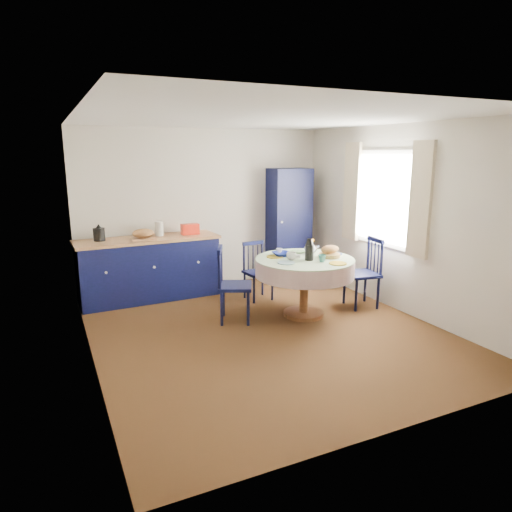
% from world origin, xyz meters
% --- Properties ---
extents(floor, '(4.50, 4.50, 0.00)m').
position_xyz_m(floor, '(0.00, 0.00, 0.00)').
color(floor, black).
rests_on(floor, ground).
extents(ceiling, '(4.50, 4.50, 0.00)m').
position_xyz_m(ceiling, '(0.00, 0.00, 2.50)').
color(ceiling, white).
rests_on(ceiling, wall_back).
extents(wall_back, '(4.00, 0.02, 2.50)m').
position_xyz_m(wall_back, '(0.00, 2.25, 1.25)').
color(wall_back, beige).
rests_on(wall_back, floor).
extents(wall_left, '(0.02, 4.50, 2.50)m').
position_xyz_m(wall_left, '(-2.00, 0.00, 1.25)').
color(wall_left, beige).
rests_on(wall_left, floor).
extents(wall_right, '(0.02, 4.50, 2.50)m').
position_xyz_m(wall_right, '(2.00, 0.00, 1.25)').
color(wall_right, beige).
rests_on(wall_right, floor).
extents(window, '(0.10, 1.74, 1.45)m').
position_xyz_m(window, '(1.95, 0.30, 1.52)').
color(window, white).
rests_on(window, wall_right).
extents(kitchen_counter, '(2.08, 0.71, 1.16)m').
position_xyz_m(kitchen_counter, '(-1.00, 1.90, 0.47)').
color(kitchen_counter, black).
rests_on(kitchen_counter, floor).
extents(pantry_cabinet, '(0.67, 0.50, 1.87)m').
position_xyz_m(pantry_cabinet, '(1.40, 2.00, 0.94)').
color(pantry_cabinet, black).
rests_on(pantry_cabinet, floor).
extents(dining_table, '(1.29, 1.29, 1.06)m').
position_xyz_m(dining_table, '(0.70, 0.30, 0.66)').
color(dining_table, brown).
rests_on(dining_table, floor).
extents(chair_left, '(0.56, 0.57, 0.97)m').
position_xyz_m(chair_left, '(-0.24, 0.52, 0.49)').
color(chair_left, black).
rests_on(chair_left, floor).
extents(chair_far, '(0.40, 0.39, 0.85)m').
position_xyz_m(chair_far, '(0.44, 1.23, 0.43)').
color(chair_far, black).
rests_on(chair_far, floor).
extents(chair_right, '(0.48, 0.50, 0.98)m').
position_xyz_m(chair_right, '(1.66, 0.28, 0.50)').
color(chair_right, black).
rests_on(chair_right, floor).
extents(mug_a, '(0.13, 0.13, 0.10)m').
position_xyz_m(mug_a, '(0.50, 0.30, 0.83)').
color(mug_a, silver).
rests_on(mug_a, dining_table).
extents(mug_b, '(0.10, 0.10, 0.09)m').
position_xyz_m(mug_b, '(0.79, 0.04, 0.83)').
color(mug_b, '#377C74').
rests_on(mug_b, dining_table).
extents(mug_c, '(0.13, 0.13, 0.10)m').
position_xyz_m(mug_c, '(0.97, 0.56, 0.83)').
color(mug_c, black).
rests_on(mug_c, dining_table).
extents(mug_d, '(0.09, 0.09, 0.08)m').
position_xyz_m(mug_d, '(0.51, 0.66, 0.82)').
color(mug_d, silver).
rests_on(mug_d, dining_table).
extents(cobalt_bowl, '(0.24, 0.24, 0.06)m').
position_xyz_m(cobalt_bowl, '(0.48, 0.54, 0.81)').
color(cobalt_bowl, navy).
rests_on(cobalt_bowl, dining_table).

